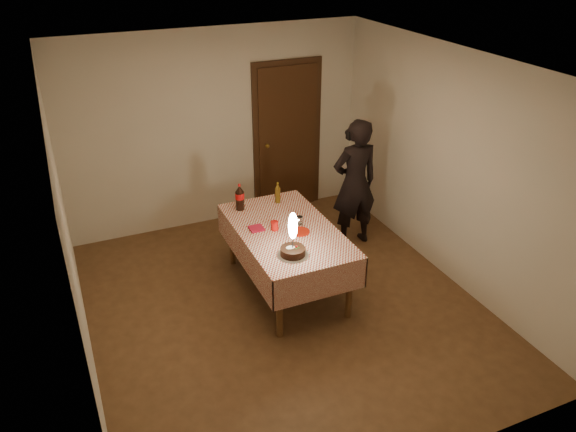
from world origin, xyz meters
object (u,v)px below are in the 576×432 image
(dining_table, at_px, (286,237))
(cola_bottle, at_px, (240,197))
(red_plate, at_px, (300,232))
(clear_cup, at_px, (300,220))
(red_cup, at_px, (275,226))
(birthday_cake, at_px, (293,244))
(amber_bottle_right, at_px, (278,193))
(photographer, at_px, (355,183))

(dining_table, relative_size, cola_bottle, 5.42)
(red_plate, xyz_separation_m, clear_cup, (0.08, 0.16, 0.04))
(dining_table, bearing_deg, cola_bottle, 114.94)
(red_plate, height_order, red_cup, red_cup)
(dining_table, distance_m, birthday_cake, 0.58)
(amber_bottle_right, bearing_deg, red_plate, -94.65)
(photographer, bearing_deg, dining_table, -152.32)
(red_plate, height_order, photographer, photographer)
(red_cup, relative_size, amber_bottle_right, 0.39)
(red_plate, distance_m, clear_cup, 0.19)
(birthday_cake, xyz_separation_m, red_plate, (0.26, 0.40, -0.13))
(birthday_cake, bearing_deg, clear_cup, 59.39)
(cola_bottle, relative_size, amber_bottle_right, 1.25)
(birthday_cake, height_order, clear_cup, birthday_cake)
(dining_table, height_order, red_plate, red_plate)
(birthday_cake, relative_size, cola_bottle, 1.50)
(red_plate, xyz_separation_m, amber_bottle_right, (0.06, 0.76, 0.11))
(dining_table, xyz_separation_m, red_plate, (0.11, -0.12, 0.11))
(photographer, bearing_deg, red_plate, -145.69)
(clear_cup, bearing_deg, dining_table, -165.50)
(dining_table, distance_m, cola_bottle, 0.75)
(red_plate, distance_m, red_cup, 0.28)
(red_cup, bearing_deg, red_plate, -34.20)
(dining_table, bearing_deg, birthday_cake, -106.31)
(cola_bottle, xyz_separation_m, amber_bottle_right, (0.47, -0.01, -0.03))
(amber_bottle_right, bearing_deg, cola_bottle, 179.38)
(dining_table, height_order, cola_bottle, cola_bottle)
(dining_table, distance_m, clear_cup, 0.24)
(red_cup, distance_m, amber_bottle_right, 0.67)
(birthday_cake, height_order, photographer, photographer)
(amber_bottle_right, bearing_deg, birthday_cake, -105.42)
(photographer, bearing_deg, clear_cup, -150.23)
(red_plate, xyz_separation_m, red_cup, (-0.22, 0.15, 0.05))
(amber_bottle_right, distance_m, photographer, 1.03)
(red_cup, height_order, amber_bottle_right, amber_bottle_right)
(birthday_cake, height_order, red_plate, birthday_cake)
(red_cup, xyz_separation_m, amber_bottle_right, (0.29, 0.60, 0.07))
(red_plate, xyz_separation_m, cola_bottle, (-0.41, 0.76, 0.15))
(birthday_cake, relative_size, red_plate, 2.16)
(red_plate, distance_m, cola_bottle, 0.87)
(cola_bottle, bearing_deg, red_cup, -73.48)
(dining_table, xyz_separation_m, cola_bottle, (-0.30, 0.64, 0.26))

